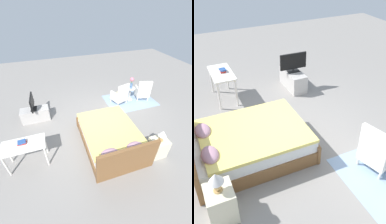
# 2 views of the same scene
# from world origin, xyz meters

# --- Properties ---
(ground_plane) EXTENTS (16.00, 16.00, 0.00)m
(ground_plane) POSITION_xyz_m (0.00, 0.00, 0.00)
(ground_plane) COLOR gray
(bed) EXTENTS (1.57, 2.17, 0.96)m
(bed) POSITION_xyz_m (-0.11, 1.04, 0.30)
(bed) COLOR brown
(bed) RESTS_ON ground_plane
(armchair_by_window_right) EXTENTS (0.67, 0.67, 0.92)m
(armchair_by_window_right) POSITION_xyz_m (-1.36, -0.94, 0.38)
(armchair_by_window_right) COLOR white
(armchair_by_window_right) RESTS_ON floor_rug
(nightstand) EXTENTS (0.44, 0.41, 0.57)m
(nightstand) POSITION_xyz_m (-1.21, 1.77, 0.29)
(nightstand) COLOR beige
(nightstand) RESTS_ON ground_plane
(table_lamp) EXTENTS (0.22, 0.22, 0.33)m
(table_lamp) POSITION_xyz_m (-1.21, 1.78, 0.79)
(table_lamp) COLOR tan
(table_lamp) RESTS_ON nightstand
(tv_stand) EXTENTS (0.96, 0.40, 0.48)m
(tv_stand) POSITION_xyz_m (2.00, -0.91, 0.24)
(tv_stand) COLOR #B7B2AD
(tv_stand) RESTS_ON ground_plane
(tv_flatscreen) EXTENTS (0.21, 0.73, 0.51)m
(tv_flatscreen) POSITION_xyz_m (2.00, -0.91, 0.74)
(tv_flatscreen) COLOR black
(tv_flatscreen) RESTS_ON tv_stand
(vanity_desk) EXTENTS (1.04, 0.52, 0.74)m
(vanity_desk) POSITION_xyz_m (2.20, 0.95, 0.63)
(vanity_desk) COLOR silver
(vanity_desk) RESTS_ON ground_plane
(book_stack) EXTENTS (0.20, 0.16, 0.07)m
(book_stack) POSITION_xyz_m (2.22, 0.90, 0.78)
(book_stack) COLOR #AD2823
(book_stack) RESTS_ON vanity_desk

